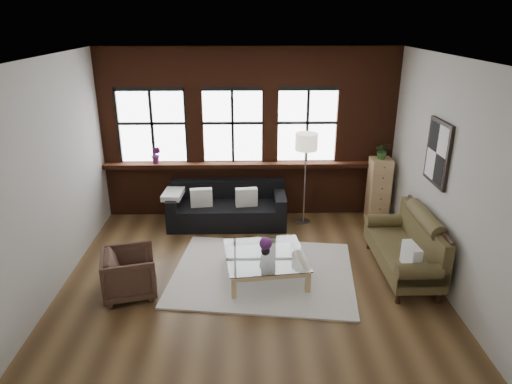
{
  "coord_description": "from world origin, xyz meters",
  "views": [
    {
      "loc": [
        -0.04,
        -5.96,
        3.7
      ],
      "look_at": [
        0.1,
        0.6,
        1.15
      ],
      "focal_mm": 32.0,
      "sensor_mm": 36.0,
      "label": 1
    }
  ],
  "objects_px": {
    "dark_sofa": "(227,205)",
    "floor_lamp": "(305,176)",
    "drawer_chest": "(378,190)",
    "coffee_table": "(265,266)",
    "armchair": "(130,273)",
    "vase": "(265,250)",
    "vintage_settee": "(403,244)"
  },
  "relations": [
    {
      "from": "armchair",
      "to": "vintage_settee",
      "type": "bearing_deg",
      "value": -97.46
    },
    {
      "from": "vintage_settee",
      "to": "drawer_chest",
      "type": "distance_m",
      "value": 1.97
    },
    {
      "from": "dark_sofa",
      "to": "drawer_chest",
      "type": "relative_size",
      "value": 1.77
    },
    {
      "from": "dark_sofa",
      "to": "coffee_table",
      "type": "relative_size",
      "value": 1.86
    },
    {
      "from": "vintage_settee",
      "to": "coffee_table",
      "type": "relative_size",
      "value": 1.57
    },
    {
      "from": "vintage_settee",
      "to": "floor_lamp",
      "type": "xyz_separation_m",
      "value": [
        -1.27,
        1.85,
        0.46
      ]
    },
    {
      "from": "dark_sofa",
      "to": "coffee_table",
      "type": "distance_m",
      "value": 2.0
    },
    {
      "from": "vintage_settee",
      "to": "coffee_table",
      "type": "xyz_separation_m",
      "value": [
        -2.07,
        -0.07,
        -0.3
      ]
    },
    {
      "from": "armchair",
      "to": "vase",
      "type": "distance_m",
      "value": 1.97
    },
    {
      "from": "dark_sofa",
      "to": "coffee_table",
      "type": "height_order",
      "value": "dark_sofa"
    },
    {
      "from": "dark_sofa",
      "to": "floor_lamp",
      "type": "bearing_deg",
      "value": 1.34
    },
    {
      "from": "coffee_table",
      "to": "drawer_chest",
      "type": "distance_m",
      "value": 3.04
    },
    {
      "from": "vintage_settee",
      "to": "coffee_table",
      "type": "distance_m",
      "value": 2.1
    },
    {
      "from": "armchair",
      "to": "vase",
      "type": "xyz_separation_m",
      "value": [
        1.92,
        0.41,
        0.12
      ]
    },
    {
      "from": "vintage_settee",
      "to": "coffee_table",
      "type": "height_order",
      "value": "vintage_settee"
    },
    {
      "from": "vintage_settee",
      "to": "drawer_chest",
      "type": "bearing_deg",
      "value": 85.55
    },
    {
      "from": "coffee_table",
      "to": "drawer_chest",
      "type": "height_order",
      "value": "drawer_chest"
    },
    {
      "from": "vintage_settee",
      "to": "dark_sofa",
      "type": "bearing_deg",
      "value": 146.26
    },
    {
      "from": "armchair",
      "to": "drawer_chest",
      "type": "bearing_deg",
      "value": -73.88
    },
    {
      "from": "coffee_table",
      "to": "vase",
      "type": "distance_m",
      "value": 0.26
    },
    {
      "from": "drawer_chest",
      "to": "floor_lamp",
      "type": "distance_m",
      "value": 1.46
    },
    {
      "from": "vase",
      "to": "floor_lamp",
      "type": "relative_size",
      "value": 0.07
    },
    {
      "from": "coffee_table",
      "to": "floor_lamp",
      "type": "xyz_separation_m",
      "value": [
        0.8,
        1.92,
        0.76
      ]
    },
    {
      "from": "vintage_settee",
      "to": "armchair",
      "type": "distance_m",
      "value": 4.02
    },
    {
      "from": "dark_sofa",
      "to": "vase",
      "type": "height_order",
      "value": "dark_sofa"
    },
    {
      "from": "armchair",
      "to": "coffee_table",
      "type": "bearing_deg",
      "value": -92.32
    },
    {
      "from": "floor_lamp",
      "to": "vase",
      "type": "bearing_deg",
      "value": -112.72
    },
    {
      "from": "coffee_table",
      "to": "vintage_settee",
      "type": "bearing_deg",
      "value": 2.01
    },
    {
      "from": "floor_lamp",
      "to": "coffee_table",
      "type": "bearing_deg",
      "value": -112.72
    },
    {
      "from": "dark_sofa",
      "to": "armchair",
      "type": "relative_size",
      "value": 2.99
    },
    {
      "from": "coffee_table",
      "to": "floor_lamp",
      "type": "distance_m",
      "value": 2.21
    },
    {
      "from": "vase",
      "to": "drawer_chest",
      "type": "distance_m",
      "value": 3.02
    }
  ]
}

